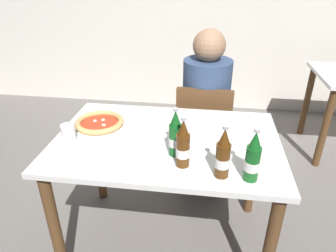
{
  "coord_description": "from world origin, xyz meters",
  "views": [
    {
      "loc": [
        0.2,
        -1.41,
        1.58
      ],
      "look_at": [
        0.0,
        0.05,
        0.8
      ],
      "focal_mm": 32.96,
      "sensor_mm": 36.0,
      "label": 1
    }
  ],
  "objects_px": {
    "pizza_margherita_near": "(100,123)",
    "beer_bottle_extra": "(223,156)",
    "chair_behind_table": "(204,131)",
    "beer_bottle_left": "(253,159)",
    "beer_bottle_right": "(175,136)",
    "beer_bottle_center": "(183,146)",
    "paper_cup": "(68,133)",
    "dining_table_main": "(167,156)",
    "diner_seated": "(205,115)",
    "napkin_with_cutlery": "(106,158)"
  },
  "relations": [
    {
      "from": "pizza_margherita_near",
      "to": "beer_bottle_extra",
      "type": "distance_m",
      "value": 0.78
    },
    {
      "from": "chair_behind_table",
      "to": "pizza_margherita_near",
      "type": "height_order",
      "value": "chair_behind_table"
    },
    {
      "from": "beer_bottle_left",
      "to": "beer_bottle_right",
      "type": "relative_size",
      "value": 1.0
    },
    {
      "from": "beer_bottle_center",
      "to": "beer_bottle_right",
      "type": "xyz_separation_m",
      "value": [
        -0.04,
        0.09,
        0.0
      ]
    },
    {
      "from": "beer_bottle_center",
      "to": "beer_bottle_extra",
      "type": "distance_m",
      "value": 0.19
    },
    {
      "from": "chair_behind_table",
      "to": "beer_bottle_extra",
      "type": "xyz_separation_m",
      "value": [
        0.1,
        -0.9,
        0.37
      ]
    },
    {
      "from": "beer_bottle_left",
      "to": "paper_cup",
      "type": "xyz_separation_m",
      "value": [
        -0.91,
        0.2,
        -0.06
      ]
    },
    {
      "from": "pizza_margherita_near",
      "to": "beer_bottle_right",
      "type": "bearing_deg",
      "value": -25.94
    },
    {
      "from": "chair_behind_table",
      "to": "beer_bottle_extra",
      "type": "bearing_deg",
      "value": 98.65
    },
    {
      "from": "pizza_margherita_near",
      "to": "beer_bottle_extra",
      "type": "xyz_separation_m",
      "value": [
        0.68,
        -0.37,
        0.08
      ]
    },
    {
      "from": "dining_table_main",
      "to": "beer_bottle_left",
      "type": "height_order",
      "value": "beer_bottle_left"
    },
    {
      "from": "diner_seated",
      "to": "beer_bottle_left",
      "type": "distance_m",
      "value": 1.02
    },
    {
      "from": "beer_bottle_right",
      "to": "napkin_with_cutlery",
      "type": "distance_m",
      "value": 0.35
    },
    {
      "from": "beer_bottle_center",
      "to": "beer_bottle_right",
      "type": "bearing_deg",
      "value": 116.81
    },
    {
      "from": "beer_bottle_extra",
      "to": "napkin_with_cutlery",
      "type": "relative_size",
      "value": 1.3
    },
    {
      "from": "diner_seated",
      "to": "beer_bottle_extra",
      "type": "height_order",
      "value": "diner_seated"
    },
    {
      "from": "beer_bottle_left",
      "to": "beer_bottle_center",
      "type": "bearing_deg",
      "value": 168.02
    },
    {
      "from": "chair_behind_table",
      "to": "pizza_margherita_near",
      "type": "bearing_deg",
      "value": 44.41
    },
    {
      "from": "diner_seated",
      "to": "beer_bottle_center",
      "type": "distance_m",
      "value": 0.93
    },
    {
      "from": "dining_table_main",
      "to": "napkin_with_cutlery",
      "type": "bearing_deg",
      "value": -139.15
    },
    {
      "from": "pizza_margherita_near",
      "to": "paper_cup",
      "type": "height_order",
      "value": "paper_cup"
    },
    {
      "from": "chair_behind_table",
      "to": "paper_cup",
      "type": "xyz_separation_m",
      "value": [
        -0.69,
        -0.71,
        0.32
      ]
    },
    {
      "from": "pizza_margherita_near",
      "to": "napkin_with_cutlery",
      "type": "height_order",
      "value": "pizza_margherita_near"
    },
    {
      "from": "beer_bottle_right",
      "to": "napkin_with_cutlery",
      "type": "height_order",
      "value": "beer_bottle_right"
    },
    {
      "from": "diner_seated",
      "to": "beer_bottle_center",
      "type": "height_order",
      "value": "diner_seated"
    },
    {
      "from": "chair_behind_table",
      "to": "beer_bottle_center",
      "type": "xyz_separation_m",
      "value": [
        -0.08,
        -0.84,
        0.37
      ]
    },
    {
      "from": "dining_table_main",
      "to": "napkin_with_cutlery",
      "type": "relative_size",
      "value": 6.3
    },
    {
      "from": "chair_behind_table",
      "to": "beer_bottle_right",
      "type": "xyz_separation_m",
      "value": [
        -0.13,
        -0.75,
        0.37
      ]
    },
    {
      "from": "beer_bottle_left",
      "to": "paper_cup",
      "type": "distance_m",
      "value": 0.94
    },
    {
      "from": "diner_seated",
      "to": "beer_bottle_center",
      "type": "relative_size",
      "value": 4.89
    },
    {
      "from": "pizza_margherita_near",
      "to": "napkin_with_cutlery",
      "type": "bearing_deg",
      "value": -66.19
    },
    {
      "from": "chair_behind_table",
      "to": "pizza_margherita_near",
      "type": "distance_m",
      "value": 0.84
    },
    {
      "from": "beer_bottle_right",
      "to": "beer_bottle_left",
      "type": "bearing_deg",
      "value": -23.81
    },
    {
      "from": "dining_table_main",
      "to": "beer_bottle_extra",
      "type": "xyz_separation_m",
      "value": [
        0.28,
        -0.29,
        0.22
      ]
    },
    {
      "from": "dining_table_main",
      "to": "diner_seated",
      "type": "distance_m",
      "value": 0.69
    },
    {
      "from": "beer_bottle_center",
      "to": "paper_cup",
      "type": "relative_size",
      "value": 2.6
    },
    {
      "from": "beer_bottle_left",
      "to": "napkin_with_cutlery",
      "type": "height_order",
      "value": "beer_bottle_left"
    },
    {
      "from": "chair_behind_table",
      "to": "beer_bottle_center",
      "type": "height_order",
      "value": "beer_bottle_center"
    },
    {
      "from": "diner_seated",
      "to": "pizza_margherita_near",
      "type": "xyz_separation_m",
      "value": [
        -0.59,
        -0.58,
        0.19
      ]
    },
    {
      "from": "pizza_margherita_near",
      "to": "paper_cup",
      "type": "bearing_deg",
      "value": -120.54
    },
    {
      "from": "dining_table_main",
      "to": "beer_bottle_right",
      "type": "relative_size",
      "value": 4.86
    },
    {
      "from": "diner_seated",
      "to": "napkin_with_cutlery",
      "type": "distance_m",
      "value": 1.01
    },
    {
      "from": "chair_behind_table",
      "to": "diner_seated",
      "type": "relative_size",
      "value": 0.7
    },
    {
      "from": "pizza_margherita_near",
      "to": "beer_bottle_extra",
      "type": "bearing_deg",
      "value": -28.41
    },
    {
      "from": "diner_seated",
      "to": "paper_cup",
      "type": "height_order",
      "value": "diner_seated"
    },
    {
      "from": "napkin_with_cutlery",
      "to": "beer_bottle_right",
      "type": "bearing_deg",
      "value": 14.69
    },
    {
      "from": "diner_seated",
      "to": "beer_bottle_left",
      "type": "relative_size",
      "value": 4.89
    },
    {
      "from": "diner_seated",
      "to": "beer_bottle_extra",
      "type": "bearing_deg",
      "value": -84.44
    },
    {
      "from": "diner_seated",
      "to": "beer_bottle_right",
      "type": "relative_size",
      "value": 4.89
    },
    {
      "from": "chair_behind_table",
      "to": "napkin_with_cutlery",
      "type": "xyz_separation_m",
      "value": [
        -0.45,
        -0.84,
        0.27
      ]
    }
  ]
}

